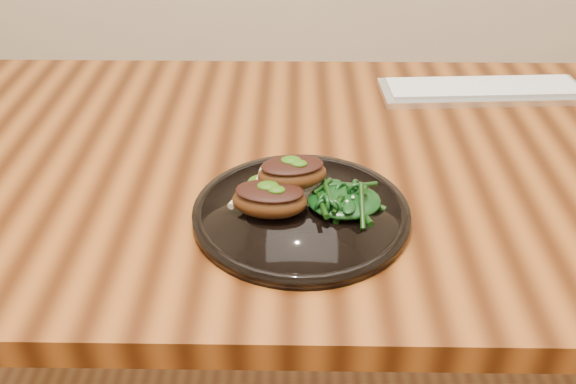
% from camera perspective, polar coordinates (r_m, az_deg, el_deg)
% --- Properties ---
extents(desk, '(1.60, 0.80, 0.75)m').
position_cam_1_polar(desk, '(1.06, 3.40, -0.71)').
color(desk, '#371706').
rests_on(desk, ground).
extents(plate, '(0.29, 0.29, 0.02)m').
position_cam_1_polar(plate, '(0.87, 1.18, -1.87)').
color(plate, black).
rests_on(plate, desk).
extents(lamb_chop_front, '(0.11, 0.08, 0.04)m').
position_cam_1_polar(lamb_chop_front, '(0.85, -1.69, -0.60)').
color(lamb_chop_front, '#45230D').
rests_on(lamb_chop_front, plate).
extents(lamb_chop_back, '(0.11, 0.08, 0.04)m').
position_cam_1_polar(lamb_chop_back, '(0.87, 0.34, 1.76)').
color(lamb_chop_back, '#45230D').
rests_on(lamb_chop_back, plate).
extents(herb_smear, '(0.08, 0.05, 0.01)m').
position_cam_1_polar(herb_smear, '(0.92, -1.12, 0.91)').
color(herb_smear, '#183F06').
rests_on(herb_smear, plate).
extents(greens_heap, '(0.10, 0.09, 0.04)m').
position_cam_1_polar(greens_heap, '(0.86, 5.03, -0.39)').
color(greens_heap, black).
rests_on(greens_heap, plate).
extents(keyboard, '(0.39, 0.14, 0.02)m').
position_cam_1_polar(keyboard, '(1.28, 16.89, 8.65)').
color(keyboard, silver).
rests_on(keyboard, desk).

